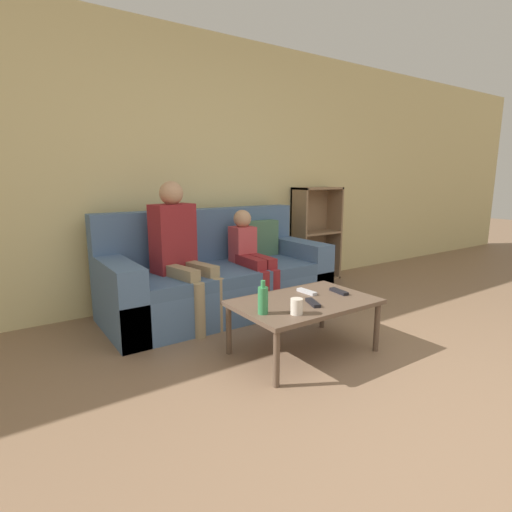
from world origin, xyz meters
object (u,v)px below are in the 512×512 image
(bookshelf, at_px, (312,244))
(person_adult, at_px, (179,244))
(cup_near, at_px, (297,306))
(tv_remote_1, at_px, (307,292))
(tv_remote_2, at_px, (339,291))
(bottle, at_px, (263,300))
(coffee_table, at_px, (304,305))
(person_child, at_px, (251,255))
(tv_remote_0, at_px, (313,303))
(couch, at_px, (218,279))

(bookshelf, xyz_separation_m, person_adult, (-1.92, -0.46, 0.25))
(person_adult, bearing_deg, cup_near, -90.68)
(person_adult, xyz_separation_m, tv_remote_1, (0.60, -0.93, -0.29))
(tv_remote_2, height_order, bottle, bottle)
(bookshelf, distance_m, bottle, 2.43)
(coffee_table, bearing_deg, person_child, 78.04)
(tv_remote_2, bearing_deg, bottle, -168.08)
(person_adult, relative_size, tv_remote_2, 6.87)
(tv_remote_0, height_order, tv_remote_1, same)
(cup_near, distance_m, tv_remote_1, 0.48)
(person_adult, height_order, tv_remote_1, person_adult)
(couch, distance_m, bookshelf, 1.56)
(person_adult, bearing_deg, person_child, -17.06)
(coffee_table, bearing_deg, tv_remote_0, -95.70)
(cup_near, xyz_separation_m, tv_remote_0, (0.22, 0.09, -0.04))
(person_adult, xyz_separation_m, person_child, (0.68, -0.06, -0.16))
(person_adult, bearing_deg, coffee_table, -77.55)
(person_child, bearing_deg, tv_remote_0, -99.66)
(tv_remote_1, bearing_deg, tv_remote_0, -125.32)
(coffee_table, bearing_deg, tv_remote_1, 42.53)
(tv_remote_1, height_order, tv_remote_2, same)
(cup_near, bearing_deg, tv_remote_2, 18.12)
(person_adult, bearing_deg, tv_remote_1, -68.83)
(cup_near, bearing_deg, person_adult, 100.99)
(bottle, bearing_deg, tv_remote_2, 4.57)
(person_child, height_order, tv_remote_2, person_child)
(couch, bearing_deg, tv_remote_2, -70.99)
(cup_near, bearing_deg, coffee_table, 40.01)
(bookshelf, distance_m, person_adult, 1.99)
(cup_near, bearing_deg, tv_remote_0, 22.45)
(tv_remote_1, bearing_deg, coffee_table, -140.38)
(person_child, xyz_separation_m, tv_remote_1, (-0.08, -0.87, -0.13))
(cup_near, height_order, tv_remote_1, cup_near)
(couch, height_order, tv_remote_0, couch)
(person_adult, bearing_deg, couch, 0.42)
(couch, height_order, person_child, same)
(coffee_table, relative_size, bottle, 4.54)
(bookshelf, xyz_separation_m, tv_remote_2, (-1.11, -1.52, -0.04))
(bottle, bearing_deg, coffee_table, 9.54)
(bookshelf, xyz_separation_m, tv_remote_0, (-1.45, -1.62, -0.04))
(bookshelf, distance_m, tv_remote_0, 2.18)
(tv_remote_0, relative_size, tv_remote_2, 1.01)
(couch, distance_m, tv_remote_2, 1.22)
(tv_remote_2, bearing_deg, couch, 116.37)
(tv_remote_2, bearing_deg, person_adult, 134.51)
(person_adult, height_order, cup_near, person_adult)
(tv_remote_1, bearing_deg, bottle, -163.47)
(person_child, xyz_separation_m, tv_remote_0, (-0.22, -1.09, -0.13))
(couch, xyz_separation_m, bottle, (-0.34, -1.21, 0.17))
(couch, relative_size, bottle, 9.49)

